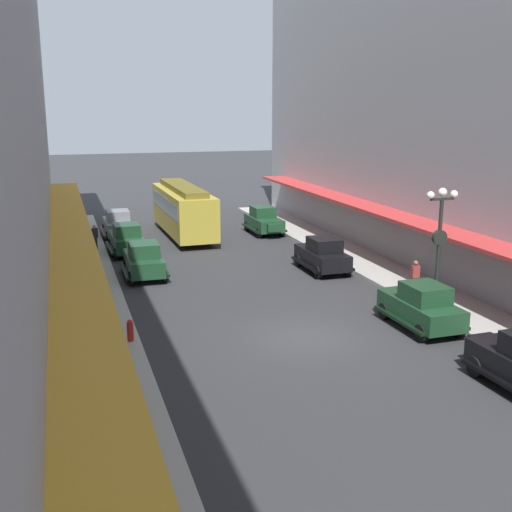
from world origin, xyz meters
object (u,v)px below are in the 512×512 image
(parked_car_3, at_px, (144,259))
(parked_car_6, at_px, (127,238))
(pedestrian_4, at_px, (89,244))
(parked_car_0, at_px, (264,220))
(fire_hydrant, at_px, (130,330))
(streetcar, at_px, (183,208))
(pedestrian_0, at_px, (415,278))
(pedestrian_2, at_px, (71,235))
(parked_car_2, at_px, (118,223))
(parked_car_4, at_px, (421,305))
(lamp_post_with_clock, at_px, (439,244))
(pedestrian_1, at_px, (95,238))
(parked_car_5, at_px, (323,254))
(pedestrian_3, at_px, (101,390))

(parked_car_3, distance_m, parked_car_6, 5.57)
(pedestrian_4, bearing_deg, parked_car_0, 21.85)
(parked_car_0, relative_size, fire_hydrant, 5.20)
(parked_car_3, bearing_deg, streetcar, 67.71)
(parked_car_3, xyz_separation_m, pedestrian_0, (11.20, -7.45, 0.05))
(parked_car_0, height_order, pedestrian_2, parked_car_0)
(parked_car_3, height_order, pedestrian_2, parked_car_3)
(parked_car_2, bearing_deg, parked_car_6, -89.89)
(parked_car_4, relative_size, streetcar, 0.44)
(parked_car_4, height_order, fire_hydrant, parked_car_4)
(lamp_post_with_clock, xyz_separation_m, pedestrian_0, (0.21, 1.98, -2.00))
(pedestrian_0, bearing_deg, pedestrian_1, 134.34)
(pedestrian_4, bearing_deg, parked_car_4, -52.00)
(parked_car_3, bearing_deg, parked_car_4, -49.45)
(parked_car_5, relative_size, parked_car_6, 0.99)
(parked_car_6, xyz_separation_m, pedestrian_4, (-2.23, -1.34, 0.07))
(parked_car_6, bearing_deg, pedestrian_3, -98.03)
(lamp_post_with_clock, height_order, fire_hydrant, lamp_post_with_clock)
(pedestrian_1, xyz_separation_m, pedestrian_2, (-1.32, 1.00, 0.02))
(pedestrian_4, bearing_deg, parked_car_2, 71.25)
(fire_hydrant, bearing_deg, pedestrian_3, -103.80)
(parked_car_4, bearing_deg, parked_car_0, 89.82)
(pedestrian_0, height_order, pedestrian_3, pedestrian_3)
(fire_hydrant, distance_m, pedestrian_1, 15.41)
(fire_hydrant, xyz_separation_m, pedestrian_0, (12.96, 1.86, 0.43))
(lamp_post_with_clock, relative_size, pedestrian_2, 3.09)
(parked_car_4, height_order, pedestrian_4, parked_car_4)
(parked_car_6, distance_m, fire_hydrant, 14.95)
(fire_hydrant, height_order, pedestrian_1, pedestrian_1)
(lamp_post_with_clock, distance_m, fire_hydrant, 12.98)
(parked_car_6, distance_m, pedestrian_2, 3.45)
(pedestrian_0, xyz_separation_m, pedestrian_1, (-13.23, 13.54, 0.00))
(parked_car_3, bearing_deg, pedestrian_1, 108.47)
(parked_car_2, distance_m, pedestrian_1, 4.98)
(parked_car_3, relative_size, pedestrian_2, 2.56)
(parked_car_2, distance_m, pedestrian_0, 21.51)
(parked_car_6, bearing_deg, parked_car_0, 19.56)
(parked_car_5, xyz_separation_m, parked_car_6, (-9.44, 7.21, 0.00))
(parked_car_2, xyz_separation_m, pedestrian_1, (-1.76, -4.66, 0.05))
(lamp_post_with_clock, height_order, pedestrian_1, lamp_post_with_clock)
(pedestrian_3, bearing_deg, parked_car_2, 83.59)
(parked_car_6, xyz_separation_m, pedestrian_2, (-3.09, 1.54, 0.07))
(parked_car_5, distance_m, fire_hydrant, 13.36)
(lamp_post_with_clock, bearing_deg, parked_car_6, 126.90)
(parked_car_2, relative_size, streetcar, 0.44)
(pedestrian_2, bearing_deg, parked_car_0, 8.47)
(lamp_post_with_clock, relative_size, pedestrian_3, 3.09)
(streetcar, height_order, pedestrian_2, streetcar)
(parked_car_3, bearing_deg, lamp_post_with_clock, -40.63)
(lamp_post_with_clock, bearing_deg, pedestrian_2, 130.96)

